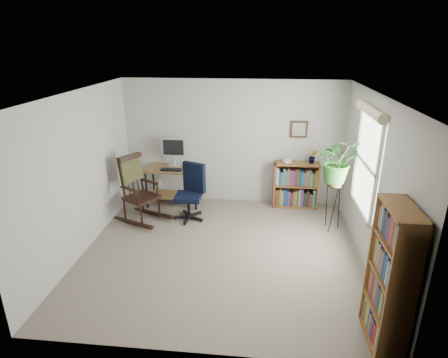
# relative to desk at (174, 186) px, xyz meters

# --- Properties ---
(floor) EXTENTS (4.20, 4.00, 0.00)m
(floor) POSITION_rel_desk_xyz_m (1.13, -1.70, -0.37)
(floor) COLOR gray
(floor) RESTS_ON ground
(ceiling) EXTENTS (4.20, 4.00, 0.00)m
(ceiling) POSITION_rel_desk_xyz_m (1.13, -1.70, 2.03)
(ceiling) COLOR silver
(ceiling) RESTS_ON ground
(wall_back) EXTENTS (4.20, 0.00, 2.40)m
(wall_back) POSITION_rel_desk_xyz_m (1.13, 0.30, 0.83)
(wall_back) COLOR #AEAFAA
(wall_back) RESTS_ON ground
(wall_front) EXTENTS (4.20, 0.00, 2.40)m
(wall_front) POSITION_rel_desk_xyz_m (1.13, -3.70, 0.83)
(wall_front) COLOR #AEAFAA
(wall_front) RESTS_ON ground
(wall_left) EXTENTS (0.00, 4.00, 2.40)m
(wall_left) POSITION_rel_desk_xyz_m (-0.97, -1.70, 0.83)
(wall_left) COLOR #AEAFAA
(wall_left) RESTS_ON ground
(wall_right) EXTENTS (0.00, 4.00, 2.40)m
(wall_right) POSITION_rel_desk_xyz_m (3.23, -1.70, 0.83)
(wall_right) COLOR #AEAFAA
(wall_right) RESTS_ON ground
(window) EXTENTS (0.12, 1.20, 1.50)m
(window) POSITION_rel_desk_xyz_m (3.19, -1.40, 1.03)
(window) COLOR white
(window) RESTS_ON wall_right
(desk) EXTENTS (1.03, 0.57, 0.74)m
(desk) POSITION_rel_desk_xyz_m (0.00, 0.00, 0.00)
(desk) COLOR olive
(desk) RESTS_ON floor
(monitor) EXTENTS (0.46, 0.16, 0.56)m
(monitor) POSITION_rel_desk_xyz_m (0.00, 0.14, 0.65)
(monitor) COLOR silver
(monitor) RESTS_ON desk
(keyboard) EXTENTS (0.40, 0.15, 0.02)m
(keyboard) POSITION_rel_desk_xyz_m (0.00, -0.12, 0.38)
(keyboard) COLOR black
(keyboard) RESTS_ON desk
(office_chair) EXTENTS (0.74, 0.74, 1.03)m
(office_chair) POSITION_rel_desk_xyz_m (0.42, -0.64, 0.14)
(office_chair) COLOR black
(office_chair) RESTS_ON floor
(rocking_chair) EXTENTS (1.22, 1.07, 1.22)m
(rocking_chair) POSITION_rel_desk_xyz_m (-0.40, -0.77, 0.24)
(rocking_chair) COLOR black
(rocking_chair) RESTS_ON floor
(low_bookshelf) EXTENTS (0.84, 0.28, 0.89)m
(low_bookshelf) POSITION_rel_desk_xyz_m (2.37, 0.12, 0.07)
(low_bookshelf) COLOR brown
(low_bookshelf) RESTS_ON floor
(tall_bookshelf) EXTENTS (0.30, 0.69, 1.58)m
(tall_bookshelf) POSITION_rel_desk_xyz_m (3.05, -3.30, 0.42)
(tall_bookshelf) COLOR brown
(tall_bookshelf) RESTS_ON floor
(plant_stand) EXTENTS (0.28, 0.28, 0.93)m
(plant_stand) POSITION_rel_desk_xyz_m (2.93, -0.75, 0.09)
(plant_stand) COLOR black
(plant_stand) RESTS_ON floor
(spider_plant) EXTENTS (1.69, 1.88, 1.46)m
(spider_plant) POSITION_rel_desk_xyz_m (2.93, -0.75, 1.22)
(spider_plant) COLOR #296623
(spider_plant) RESTS_ON plant_stand
(potted_plant_small) EXTENTS (0.13, 0.24, 0.11)m
(potted_plant_small) POSITION_rel_desk_xyz_m (2.65, 0.13, 0.57)
(potted_plant_small) COLOR #296623
(potted_plant_small) RESTS_ON low_bookshelf
(framed_picture) EXTENTS (0.32, 0.04, 0.32)m
(framed_picture) POSITION_rel_desk_xyz_m (2.37, 0.27, 1.13)
(framed_picture) COLOR black
(framed_picture) RESTS_ON wall_back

